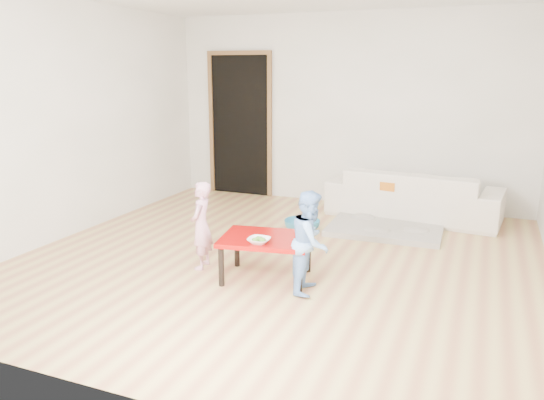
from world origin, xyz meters
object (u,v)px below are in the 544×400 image
Objects in this scene: bowl at (259,241)px; basin at (302,226)px; sofa at (414,194)px; red_table at (266,258)px; child_blue at (311,242)px; child_pink at (201,225)px.

bowl is 1.73m from basin.
sofa reaches higher than basin.
red_table is at bearing 75.81° from sofa.
child_blue is (0.45, -0.11, 0.24)m from red_table.
sofa reaches higher than red_table.
child_pink is at bearing 63.56° from sofa.
sofa is 2.67× the size of red_table.
child_blue is (0.44, 0.08, 0.02)m from bowl.
bowl is 0.72m from child_pink.
bowl is (0.01, -0.19, 0.22)m from red_table.
bowl is at bearing 77.28° from sofa.
bowl is 0.45m from child_blue.
bowl is 0.46× the size of basin.
child_blue is 2.09× the size of basin.
child_pink is 1.99× the size of basin.
child_blue is 1.76m from basin.
child_pink reaches higher than bowl.
red_table is at bearing 77.55° from child_pink.
red_table is at bearing 93.60° from bowl.
basin is at bearing 96.66° from red_table.
red_table is 0.52m from child_blue.
child_pink is at bearing 177.86° from red_table.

